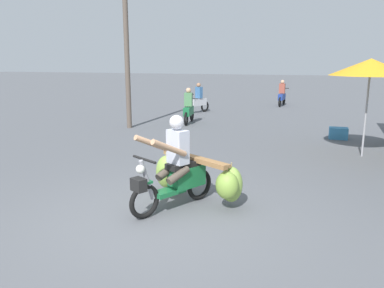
# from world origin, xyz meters

# --- Properties ---
(ground_plane) EXTENTS (120.00, 120.00, 0.00)m
(ground_plane) POSITION_xyz_m (0.00, 0.00, 0.00)
(ground_plane) COLOR #56595E
(motorbike_main_loaded) EXTENTS (1.79, 1.91, 1.58)m
(motorbike_main_loaded) POSITION_xyz_m (0.20, 0.78, 0.53)
(motorbike_main_loaded) COLOR black
(motorbike_main_loaded) RESTS_ON ground
(motorbike_distant_ahead_left) EXTENTS (0.50, 1.62, 1.40)m
(motorbike_distant_ahead_left) POSITION_xyz_m (-2.43, 8.77, 0.57)
(motorbike_distant_ahead_left) COLOR black
(motorbike_distant_ahead_left) RESTS_ON ground
(motorbike_distant_ahead_right) EXTENTS (0.84, 1.49, 1.40)m
(motorbike_distant_ahead_right) POSITION_xyz_m (-2.98, 11.85, 0.57)
(motorbike_distant_ahead_right) COLOR black
(motorbike_distant_ahead_right) RESTS_ON ground
(motorbike_distant_far_ahead) EXTENTS (0.50, 1.62, 1.40)m
(motorbike_distant_far_ahead) POSITION_xyz_m (0.55, 15.79, 0.57)
(motorbike_distant_far_ahead) COLOR black
(motorbike_distant_far_ahead) RESTS_ON ground
(market_umbrella_near_shop) EXTENTS (1.98, 1.98, 2.48)m
(market_umbrella_near_shop) POSITION_xyz_m (3.49, 5.26, 2.27)
(market_umbrella_near_shop) COLOR #99999E
(market_umbrella_near_shop) RESTS_ON ground
(produce_crate) EXTENTS (0.56, 0.40, 0.36)m
(produce_crate) POSITION_xyz_m (3.01, 7.42, 0.18)
(produce_crate) COLOR teal
(produce_crate) RESTS_ON ground
(utility_pole) EXTENTS (0.18, 0.18, 5.67)m
(utility_pole) POSITION_xyz_m (-4.22, 7.22, 2.83)
(utility_pole) COLOR brown
(utility_pole) RESTS_ON ground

